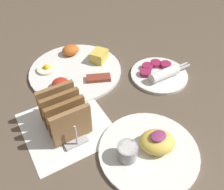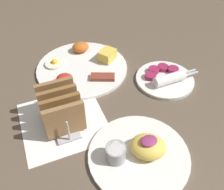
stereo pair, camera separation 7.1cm
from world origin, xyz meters
TOP-DOWN VIEW (x-y plane):
  - ground_plane at (0.00, 0.00)m, footprint 3.00×3.00m
  - napkin_flat at (-0.15, 0.01)m, footprint 0.22×0.22m
  - plate_breakfast at (-0.03, 0.21)m, footprint 0.30×0.30m
  - plate_condiments at (0.20, 0.05)m, footprint 0.19×0.18m
  - plate_foreground at (-0.01, -0.17)m, footprint 0.24×0.24m
  - toast_rack at (-0.15, 0.01)m, footprint 0.10×0.15m

SIDE VIEW (x-z plane):
  - ground_plane at x=0.00m, z-range 0.00..0.00m
  - napkin_flat at x=-0.15m, z-range 0.00..0.00m
  - plate_breakfast at x=-0.03m, z-range -0.01..0.03m
  - plate_condiments at x=0.20m, z-range -0.01..0.03m
  - plate_foreground at x=-0.01m, z-range -0.01..0.04m
  - toast_rack at x=-0.15m, z-range 0.00..0.10m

